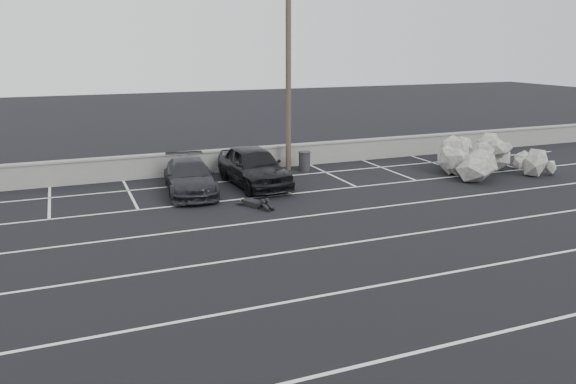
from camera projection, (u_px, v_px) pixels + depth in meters
name	position (u px, v px, depth m)	size (l,w,h in m)	color
ground	(390.00, 283.00, 14.12)	(120.00, 120.00, 0.00)	black
seawall	(231.00, 159.00, 26.51)	(50.00, 0.45, 1.06)	gray
stall_lines	(314.00, 231.00, 18.03)	(36.00, 20.05, 0.01)	silver
car_left	(254.00, 166.00, 23.71)	(1.98, 4.91, 1.67)	black
car_right	(190.00, 177.00, 22.56)	(1.87, 4.61, 1.34)	black
utility_pole	(288.00, 65.00, 25.63)	(1.29, 0.26, 9.70)	#4C4238
trash_bin	(304.00, 161.00, 26.57)	(0.75, 0.75, 0.92)	#29292B
riprap_pile	(477.00, 161.00, 26.04)	(5.40, 4.66, 1.41)	#AAA79F
person	(251.00, 200.00, 20.85)	(1.63, 2.27, 0.42)	black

